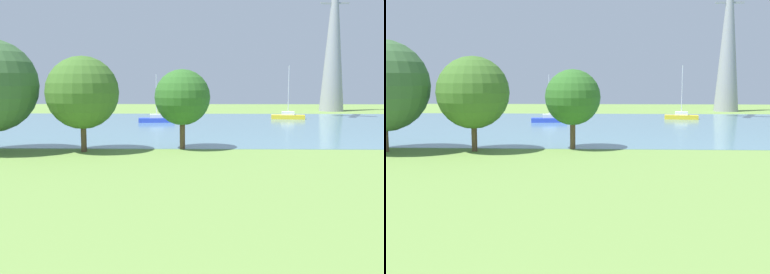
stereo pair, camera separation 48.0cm
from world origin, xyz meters
TOP-DOWN VIEW (x-y plane):
  - ground_plane at (0.00, 22.00)m, footprint 160.00×160.00m
  - water_surface at (0.00, 50.00)m, footprint 140.00×40.00m
  - sailboat_blue at (-3.68, 53.96)m, footprint 4.92×1.96m
  - sailboat_yellow at (15.04, 59.65)m, footprint 4.96×2.13m
  - tree_mid_shore at (-6.94, 28.48)m, footprint 5.71×5.71m
  - tree_west_far at (0.81, 30.12)m, footprint 4.56×4.56m
  - electricity_pylon at (26.39, 77.67)m, footprint 6.40×4.40m

SIDE VIEW (x-z plane):
  - ground_plane at x=0.00m, z-range 0.00..0.00m
  - water_surface at x=0.00m, z-range 0.00..0.02m
  - sailboat_blue at x=-3.68m, z-range -2.76..3.67m
  - sailboat_yellow at x=15.04m, z-range -3.39..4.34m
  - tree_west_far at x=0.81m, z-range 0.98..7.51m
  - tree_mid_shore at x=-6.94m, z-range 0.90..8.43m
  - electricity_pylon at x=26.39m, z-range 0.01..28.10m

